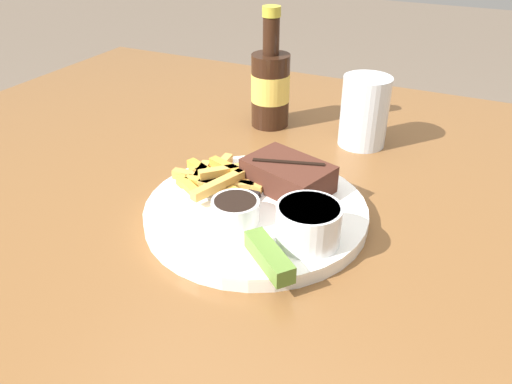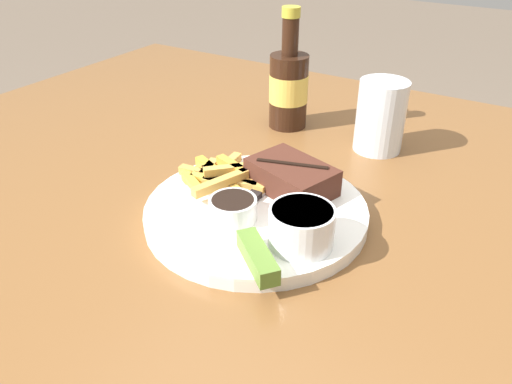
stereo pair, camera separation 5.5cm
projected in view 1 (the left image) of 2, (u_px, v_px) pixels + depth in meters
The scene contains 12 objects.
dining_table at pixel (256, 264), 0.67m from camera, with size 1.37×1.16×0.78m.
dinner_plate at pixel (256, 212), 0.63m from camera, with size 0.28×0.28×0.02m.
steak_portion at pixel (288, 175), 0.65m from camera, with size 0.13×0.10×0.04m.
fries_pile at pixel (215, 178), 0.67m from camera, with size 0.13×0.13×0.02m.
coleslaw_cup at pixel (309, 222), 0.55m from camera, with size 0.07×0.07×0.05m.
dipping_sauce_cup at pixel (236, 209), 0.59m from camera, with size 0.06×0.06×0.03m.
pickle_spear at pixel (269, 256), 0.52m from camera, with size 0.07×0.07×0.02m.
fork_utensil at pixel (202, 196), 0.64m from camera, with size 0.13×0.03×0.00m.
knife_utensil at pixel (258, 190), 0.65m from camera, with size 0.02×0.17×0.01m.
beer_bottle at pixel (270, 85), 0.85m from camera, with size 0.07×0.07×0.20m.
drinking_glass at pixel (364, 112), 0.79m from camera, with size 0.08×0.08×0.11m.
salt_shaker at pixel (363, 97), 0.91m from camera, with size 0.03×0.03×0.07m.
Camera 1 is at (0.23, -0.47, 1.13)m, focal length 35.00 mm.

